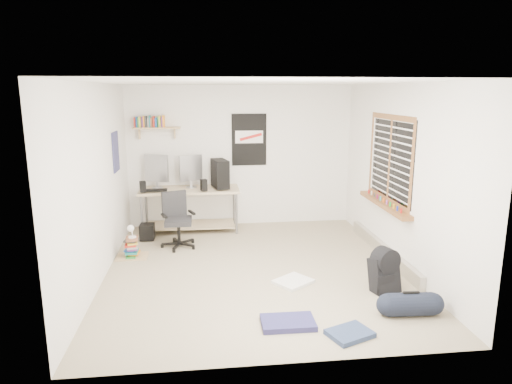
{
  "coord_description": "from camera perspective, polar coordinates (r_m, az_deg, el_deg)",
  "views": [
    {
      "loc": [
        -0.67,
        -5.86,
        2.39
      ],
      "look_at": [
        0.03,
        0.18,
        1.05
      ],
      "focal_mm": 32.0,
      "sensor_mm": 36.0,
      "label": 1
    }
  ],
  "objects": [
    {
      "name": "monitor_left",
      "position": [
        8.02,
        -12.3,
        2.25
      ],
      "size": [
        0.44,
        0.26,
        0.47
      ],
      "primitive_type": "cube",
      "rotation": [
        0.0,
        0.0,
        -0.38
      ],
      "color": "#B1B0B6",
      "rests_on": "desk"
    },
    {
      "name": "poster_back_wall",
      "position": [
        8.17,
        -0.87,
        6.55
      ],
      "size": [
        0.62,
        0.03,
        0.92
      ],
      "primitive_type": "cube",
      "color": "black",
      "rests_on": "back_wall"
    },
    {
      "name": "keyboard",
      "position": [
        7.79,
        -12.59,
        0.25
      ],
      "size": [
        0.42,
        0.15,
        0.02
      ],
      "primitive_type": "cube",
      "rotation": [
        0.0,
        0.0,
        0.01
      ],
      "color": "black",
      "rests_on": "desk"
    },
    {
      "name": "speaker_left",
      "position": [
        7.7,
        -13.96,
        0.65
      ],
      "size": [
        0.11,
        0.11,
        0.18
      ],
      "primitive_type": "cube",
      "rotation": [
        0.0,
        0.0,
        0.31
      ],
      "color": "black",
      "rests_on": "desk"
    },
    {
      "name": "window",
      "position": [
        6.76,
        16.27,
        3.96
      ],
      "size": [
        0.1,
        1.5,
        1.26
      ],
      "primitive_type": "cube",
      "color": "brown",
      "rests_on": "right_wall"
    },
    {
      "name": "backpack",
      "position": [
        5.87,
        15.73,
        -9.96
      ],
      "size": [
        0.4,
        0.36,
        0.44
      ],
      "primitive_type": "cube",
      "rotation": [
        0.0,
        0.0,
        0.31
      ],
      "color": "black",
      "rests_on": "floor"
    },
    {
      "name": "wall_shelf",
      "position": [
        8.06,
        -12.31,
        7.83
      ],
      "size": [
        0.8,
        0.22,
        0.24
      ],
      "primitive_type": "cube",
      "color": "tan",
      "rests_on": "back_wall"
    },
    {
      "name": "jeans_b",
      "position": [
        4.86,
        11.64,
        -16.94
      ],
      "size": [
        0.51,
        0.45,
        0.05
      ],
      "primitive_type": "cube",
      "rotation": [
        0.0,
        0.0,
        0.38
      ],
      "color": "navy",
      "rests_on": "floor"
    },
    {
      "name": "left_wall",
      "position": [
        6.12,
        -19.14,
        1.01
      ],
      "size": [
        0.01,
        4.5,
        2.5
      ],
      "primitive_type": "cube",
      "color": "silver",
      "rests_on": "ground"
    },
    {
      "name": "floor",
      "position": [
        6.36,
        -0.12,
        -9.65
      ],
      "size": [
        4.0,
        4.5,
        0.01
      ],
      "primitive_type": "cube",
      "color": "gray",
      "rests_on": "ground"
    },
    {
      "name": "pc_tower",
      "position": [
        7.85,
        -4.52,
        2.32
      ],
      "size": [
        0.32,
        0.5,
        0.48
      ],
      "primitive_type": "cube",
      "rotation": [
        0.0,
        0.0,
        0.23
      ],
      "color": "black",
      "rests_on": "desk"
    },
    {
      "name": "book_stack",
      "position": [
        7.0,
        -15.27,
        -6.67
      ],
      "size": [
        0.49,
        0.45,
        0.27
      ],
      "primitive_type": "cube",
      "rotation": [
        0.0,
        0.0,
        -0.37
      ],
      "color": "brown",
      "rests_on": "floor"
    },
    {
      "name": "ceiling",
      "position": [
        5.9,
        -0.13,
        13.57
      ],
      "size": [
        4.0,
        4.5,
        0.01
      ],
      "primitive_type": "cube",
      "color": "white",
      "rests_on": "ground"
    },
    {
      "name": "baseboard_heater",
      "position": [
        7.08,
        15.64,
        -6.99
      ],
      "size": [
        0.08,
        2.5,
        0.18
      ],
      "primitive_type": "cube",
      "color": "#B7B2A8",
      "rests_on": "floor"
    },
    {
      "name": "poster_left_wall",
      "position": [
        7.23,
        -17.14,
        4.84
      ],
      "size": [
        0.02,
        0.42,
        0.6
      ],
      "primitive_type": "cube",
      "color": "navy",
      "rests_on": "left_wall"
    },
    {
      "name": "office_chair",
      "position": [
        7.19,
        -9.7,
        -3.06
      ],
      "size": [
        0.73,
        0.73,
        0.87
      ],
      "primitive_type": "cube",
      "rotation": [
        0.0,
        0.0,
        0.36
      ],
      "color": "black",
      "rests_on": "floor"
    },
    {
      "name": "monitor_right",
      "position": [
        7.98,
        -8.14,
        2.3
      ],
      "size": [
        0.42,
        0.26,
        0.45
      ],
      "primitive_type": "cube",
      "rotation": [
        0.0,
        0.0,
        0.42
      ],
      "color": "#ACADB2",
      "rests_on": "desk"
    },
    {
      "name": "right_wall",
      "position": [
        6.54,
        17.61,
        1.83
      ],
      "size": [
        0.01,
        4.5,
        2.5
      ],
      "primitive_type": "cube",
      "color": "silver",
      "rests_on": "ground"
    },
    {
      "name": "back_wall",
      "position": [
        8.22,
        -1.92,
        4.47
      ],
      "size": [
        4.0,
        0.01,
        2.5
      ],
      "primitive_type": "cube",
      "color": "silver",
      "rests_on": "ground"
    },
    {
      "name": "desk_lamp",
      "position": [
        6.91,
        -15.24,
        -4.92
      ],
      "size": [
        0.17,
        0.21,
        0.19
      ],
      "primitive_type": "cube",
      "rotation": [
        0.0,
        0.0,
        0.38
      ],
      "color": "silver",
      "rests_on": "book_stack"
    },
    {
      "name": "duffel_bag",
      "position": [
        5.37,
        18.73,
        -13.04
      ],
      "size": [
        0.27,
        0.27,
        0.5
      ],
      "primitive_type": "cylinder",
      "rotation": [
        0.0,
        0.0,
        -0.05
      ],
      "color": "black",
      "rests_on": "floor"
    },
    {
      "name": "desk",
      "position": [
        8.05,
        -8.23,
        -2.25
      ],
      "size": [
        1.83,
        1.14,
        0.77
      ],
      "primitive_type": "cube",
      "rotation": [
        0.0,
        0.0,
        0.25
      ],
      "color": "tan",
      "rests_on": "floor"
    },
    {
      "name": "subwoofer",
      "position": [
        7.72,
        -13.44,
        -4.85
      ],
      "size": [
        0.24,
        0.24,
        0.26
      ],
      "primitive_type": "cube",
      "rotation": [
        0.0,
        0.0,
        -0.03
      ],
      "color": "black",
      "rests_on": "floor"
    },
    {
      "name": "jeans_a",
      "position": [
        4.96,
        4.02,
        -15.97
      ],
      "size": [
        0.56,
        0.36,
        0.06
      ],
      "primitive_type": "cube",
      "rotation": [
        0.0,
        0.0,
        -0.01
      ],
      "color": "navy",
      "rests_on": "floor"
    },
    {
      "name": "speaker_right",
      "position": [
        7.63,
        -6.55,
        0.87
      ],
      "size": [
        0.13,
        0.13,
        0.19
      ],
      "primitive_type": "cube",
      "rotation": [
        0.0,
        0.0,
        0.41
      ],
      "color": "black",
      "rests_on": "desk"
    },
    {
      "name": "tshirt",
      "position": [
        5.94,
        4.66,
        -11.09
      ],
      "size": [
        0.57,
        0.56,
        0.04
      ],
      "primitive_type": "cube",
      "rotation": [
        0.0,
        0.0,
        0.63
      ],
      "color": "silver",
      "rests_on": "floor"
    }
  ]
}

